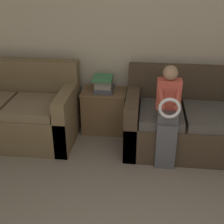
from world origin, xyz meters
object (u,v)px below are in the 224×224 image
at_px(couch_main, 203,122).
at_px(couch_side, 14,113).
at_px(child_left_seated, 168,112).
at_px(side_shelf, 104,110).
at_px(book_stack, 104,84).

height_order(couch_main, couch_side, couch_side).
relative_size(couch_side, child_left_seated, 1.42).
bearing_deg(child_left_seated, couch_main, 40.06).
bearing_deg(couch_side, couch_main, 0.55).
relative_size(child_left_seated, side_shelf, 1.93).
xyz_separation_m(couch_side, side_shelf, (1.18, 0.30, -0.05)).
height_order(couch_main, side_shelf, couch_main).
height_order(child_left_seated, side_shelf, child_left_seated).
relative_size(couch_side, side_shelf, 2.74).
distance_m(couch_main, child_left_seated, 0.72).
height_order(couch_main, child_left_seated, child_left_seated).
bearing_deg(child_left_seated, book_stack, 140.05).
relative_size(couch_main, couch_side, 1.18).
height_order(side_shelf, book_stack, book_stack).
distance_m(couch_main, side_shelf, 1.35).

